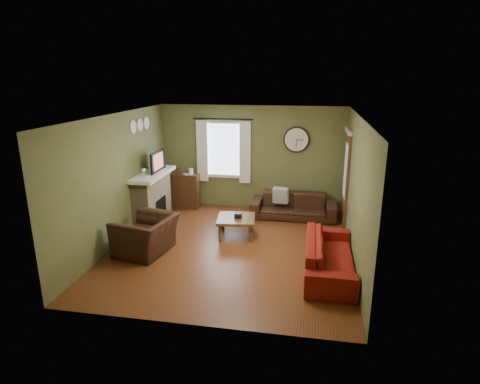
% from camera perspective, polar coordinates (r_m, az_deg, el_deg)
% --- Properties ---
extents(floor, '(4.60, 5.20, 0.00)m').
position_cam_1_polar(floor, '(8.06, -1.22, -7.94)').
color(floor, '#603117').
rests_on(floor, ground).
extents(ceiling, '(4.60, 5.20, 0.00)m').
position_cam_1_polar(ceiling, '(7.38, -1.34, 10.79)').
color(ceiling, white).
rests_on(ceiling, ground).
extents(wall_left, '(0.00, 5.20, 2.60)m').
position_cam_1_polar(wall_left, '(8.37, -16.91, 1.71)').
color(wall_left, '#5F663A').
rests_on(wall_left, ground).
extents(wall_right, '(0.00, 5.20, 2.60)m').
position_cam_1_polar(wall_right, '(7.52, 16.18, 0.13)').
color(wall_right, '#5F663A').
rests_on(wall_right, ground).
extents(wall_back, '(4.60, 0.00, 2.60)m').
position_cam_1_polar(wall_back, '(10.11, 1.67, 4.87)').
color(wall_back, '#5F663A').
rests_on(wall_back, ground).
extents(wall_front, '(4.60, 0.00, 2.60)m').
position_cam_1_polar(wall_front, '(5.23, -7.00, -6.48)').
color(wall_front, '#5F663A').
rests_on(wall_front, ground).
extents(fireplace, '(0.40, 1.40, 1.10)m').
position_cam_1_polar(fireplace, '(9.49, -12.36, -0.97)').
color(fireplace, tan).
rests_on(fireplace, floor).
extents(firebox, '(0.04, 0.60, 0.55)m').
position_cam_1_polar(firebox, '(9.49, -11.21, -2.47)').
color(firebox, black).
rests_on(firebox, fireplace).
extents(mantel, '(0.58, 1.60, 0.08)m').
position_cam_1_polar(mantel, '(9.32, -12.41, 2.49)').
color(mantel, white).
rests_on(mantel, fireplace).
extents(tv, '(0.08, 0.60, 0.35)m').
position_cam_1_polar(tv, '(9.40, -12.03, 3.97)').
color(tv, black).
rests_on(tv, mantel).
extents(tv_screen, '(0.02, 0.62, 0.36)m').
position_cam_1_polar(tv_screen, '(9.36, -11.60, 4.29)').
color(tv_screen, '#994C3F').
rests_on(tv_screen, mantel).
extents(medallion_left, '(0.28, 0.28, 0.03)m').
position_cam_1_polar(medallion_left, '(8.89, -14.98, 8.94)').
color(medallion_left, white).
rests_on(medallion_left, wall_left).
extents(medallion_mid, '(0.28, 0.28, 0.03)m').
position_cam_1_polar(medallion_mid, '(9.21, -14.06, 9.25)').
color(medallion_mid, white).
rests_on(medallion_mid, wall_left).
extents(medallion_right, '(0.28, 0.28, 0.03)m').
position_cam_1_polar(medallion_right, '(9.53, -13.20, 9.53)').
color(medallion_right, white).
rests_on(medallion_right, wall_left).
extents(window_pane, '(1.00, 0.02, 1.30)m').
position_cam_1_polar(window_pane, '(10.17, -2.26, 6.09)').
color(window_pane, silver).
rests_on(window_pane, wall_back).
extents(curtain_rod, '(0.03, 0.03, 1.50)m').
position_cam_1_polar(curtain_rod, '(9.97, -2.44, 10.34)').
color(curtain_rod, black).
rests_on(curtain_rod, wall_back).
extents(curtain_left, '(0.28, 0.04, 1.55)m').
position_cam_1_polar(curtain_left, '(10.22, -5.41, 5.79)').
color(curtain_left, white).
rests_on(curtain_left, wall_back).
extents(curtain_right, '(0.28, 0.04, 1.55)m').
position_cam_1_polar(curtain_right, '(9.98, 0.72, 5.61)').
color(curtain_right, white).
rests_on(curtain_right, wall_back).
extents(wall_clock, '(0.64, 0.06, 0.64)m').
position_cam_1_polar(wall_clock, '(9.87, 8.03, 7.38)').
color(wall_clock, white).
rests_on(wall_clock, wall_back).
extents(door, '(0.05, 0.90, 2.10)m').
position_cam_1_polar(door, '(9.36, 14.83, 1.80)').
color(door, brown).
rests_on(door, floor).
extents(bookshelf, '(0.75, 0.32, 0.89)m').
position_cam_1_polar(bookshelf, '(10.38, -7.90, 0.15)').
color(bookshelf, '#3F2615').
rests_on(bookshelf, floor).
extents(book, '(0.24, 0.25, 0.02)m').
position_cam_1_polar(book, '(10.17, -8.01, 2.82)').
color(book, brown).
rests_on(book, bookshelf).
extents(sofa_brown, '(2.01, 0.79, 0.59)m').
position_cam_1_polar(sofa_brown, '(9.68, 7.58, -1.96)').
color(sofa_brown, black).
rests_on(sofa_brown, floor).
extents(pillow_left, '(0.37, 0.15, 0.36)m').
position_cam_1_polar(pillow_left, '(9.54, 5.76, -0.56)').
color(pillow_left, '#99A1A0').
rests_on(pillow_left, sofa_brown).
extents(pillow_right, '(0.38, 0.21, 0.36)m').
position_cam_1_polar(pillow_right, '(9.65, 5.85, -0.37)').
color(pillow_right, '#99A1A0').
rests_on(pillow_right, sofa_brown).
extents(sofa_red, '(0.82, 2.09, 0.61)m').
position_cam_1_polar(sofa_red, '(7.20, 12.61, -8.80)').
color(sofa_red, maroon).
rests_on(sofa_red, floor).
extents(armchair, '(1.13, 1.25, 0.71)m').
position_cam_1_polar(armchair, '(7.94, -13.20, -5.98)').
color(armchair, black).
rests_on(armchair, floor).
extents(coffee_table, '(0.86, 0.86, 0.42)m').
position_cam_1_polar(coffee_table, '(8.55, -0.55, -4.95)').
color(coffee_table, brown).
rests_on(coffee_table, floor).
extents(tissue_box, '(0.15, 0.15, 0.11)m').
position_cam_1_polar(tissue_box, '(8.46, -0.26, -3.80)').
color(tissue_box, black).
rests_on(tissue_box, coffee_table).
extents(wine_glass_a, '(0.07, 0.07, 0.21)m').
position_cam_1_polar(wine_glass_a, '(8.81, -13.64, 2.56)').
color(wine_glass_a, white).
rests_on(wine_glass_a, mantel).
extents(wine_glass_b, '(0.07, 0.07, 0.20)m').
position_cam_1_polar(wine_glass_b, '(8.89, -13.41, 2.67)').
color(wine_glass_b, white).
rests_on(wine_glass_b, mantel).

